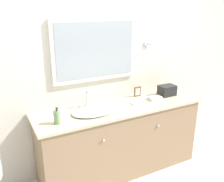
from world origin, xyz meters
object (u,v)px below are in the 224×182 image
object	(u,v)px
appliance_box	(167,90)
picture_frame	(137,92)
soap_bottle	(57,117)
sink_basin	(93,111)

from	to	relation	value
appliance_box	picture_frame	distance (m)	0.39
soap_bottle	picture_frame	distance (m)	1.16
appliance_box	picture_frame	bearing A→B (deg)	158.10
sink_basin	appliance_box	xyz separation A→B (m)	(1.06, 0.05, 0.05)
sink_basin	appliance_box	distance (m)	1.06
soap_bottle	appliance_box	size ratio (longest dim) A/B	0.83
sink_basin	soap_bottle	xyz separation A→B (m)	(-0.42, -0.09, 0.05)
sink_basin	picture_frame	size ratio (longest dim) A/B	3.77
sink_basin	picture_frame	xyz separation A→B (m)	(0.70, 0.20, 0.05)
soap_bottle	picture_frame	size ratio (longest dim) A/B	1.36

